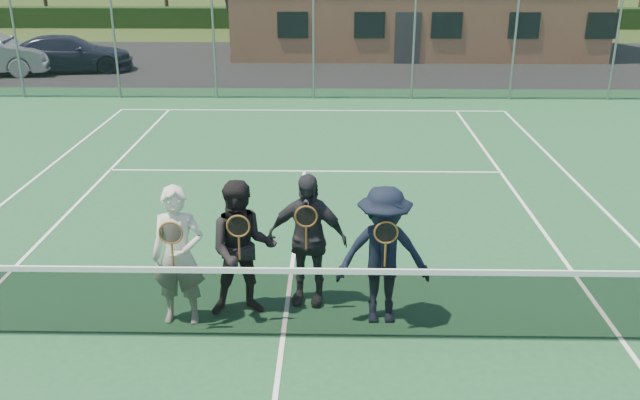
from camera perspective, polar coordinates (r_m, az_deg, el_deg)
The scene contains 12 objects.
ground at distance 27.49m, azimuth -0.14°, elevation 11.42°, with size 220.00×220.00×0.00m, color #354D1B.
court_surface at distance 8.45m, azimuth -3.14°, elevation -11.55°, with size 30.00×30.00×0.02m, color #1C4C2B.
tarmac_carpark at distance 27.86m, azimuth -8.56°, elevation 11.33°, with size 40.00×12.00×0.01m, color black.
hedge_row at distance 39.31m, azimuth 0.25°, elevation 15.10°, with size 40.00×1.20×1.10m, color black.
car_c at distance 27.28m, azimuth -20.38°, elevation 11.48°, with size 1.85×4.55×1.32m, color #191B32.
court_markings at distance 8.44m, azimuth -3.14°, elevation -11.46°, with size 11.03×23.83×0.01m.
tennis_net at distance 8.17m, azimuth -3.21°, elevation -8.42°, with size 11.68×0.08×1.10m.
perimeter_fence at distance 20.83m, azimuth -0.54°, elevation 12.60°, with size 30.07×0.07×3.02m.
player_a at distance 8.53m, azimuth -11.84°, elevation -4.64°, with size 0.66×0.50×1.80m.
player_b at distance 8.60m, azimuth -6.54°, elevation -4.12°, with size 0.97×0.80×1.80m.
player_c at distance 8.82m, azimuth -1.09°, elevation -3.31°, with size 1.12×0.62×1.80m.
player_d at distance 8.40m, azimuth 5.35°, elevation -4.69°, with size 1.18×0.70×1.80m.
Camera 1 is at (0.59, -7.10, 4.54)m, focal length 38.00 mm.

